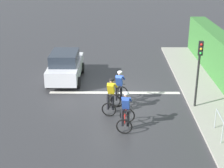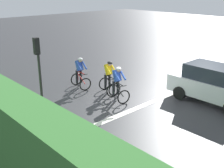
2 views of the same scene
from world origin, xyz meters
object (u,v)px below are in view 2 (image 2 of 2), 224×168
cyclist_mid (118,84)px  traffic_light_near_crossing (39,67)px  cyclist_lead (80,73)px  cyclist_second (109,78)px  car_white (213,84)px

cyclist_mid → traffic_light_near_crossing: 3.95m
cyclist_lead → cyclist_second: (0.63, -1.59, 0.00)m
cyclist_second → car_white: (2.72, -4.18, 0.08)m
cyclist_second → car_white: 4.99m
cyclist_second → traffic_light_near_crossing: size_ratio=0.50×
car_white → cyclist_lead: bearing=120.2°
cyclist_lead → cyclist_mid: size_ratio=1.00×
cyclist_lead → car_white: bearing=-59.8°
car_white → cyclist_second: bearing=123.0°
cyclist_second → traffic_light_near_crossing: bearing=-174.6°
cyclist_second → cyclist_mid: (-0.39, -1.03, 0.00)m
cyclist_second → car_white: size_ratio=0.40×
cyclist_mid → traffic_light_near_crossing: (-3.63, 0.65, 1.43)m
cyclist_mid → car_white: bearing=-45.5°
cyclist_mid → car_white: 4.43m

